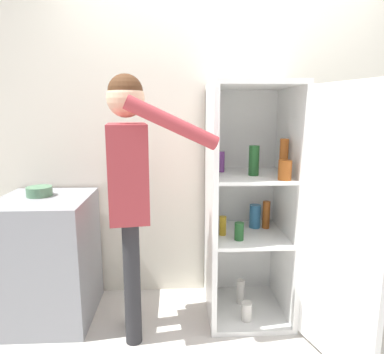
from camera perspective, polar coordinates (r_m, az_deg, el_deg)
The scene contains 5 objects.
wall_back at distance 2.78m, azimuth 5.00°, elevation 6.07°, with size 7.00×0.06×2.55m.
refrigerator at distance 2.47m, azimuth 11.91°, elevation -4.84°, with size 0.82×1.20×1.70m.
person at distance 2.19m, azimuth -10.32°, elevation 0.33°, with size 0.70×0.55×1.73m.
counter at distance 2.76m, azimuth -22.88°, elevation -12.42°, with size 0.63×0.65×0.91m.
bowl at distance 2.69m, azimuth -24.09°, elevation -2.20°, with size 0.18×0.18×0.07m.
Camera 1 is at (-0.37, -1.77, 1.51)m, focal length 32.00 mm.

